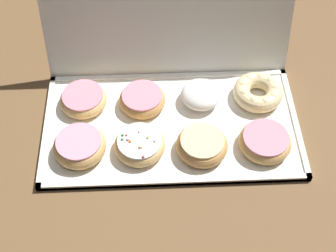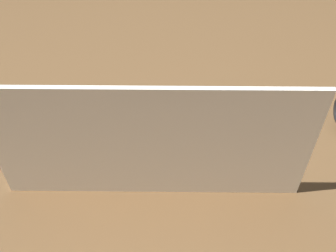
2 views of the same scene
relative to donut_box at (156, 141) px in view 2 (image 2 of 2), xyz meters
The scene contains 11 objects.
ground_plane 0.01m from the donut_box, ahead, with size 3.00×3.00×0.00m, color brown.
donut_box is the anchor object (origin of this frame).
box_lid_open 0.25m from the donut_box, 90.00° to the left, with size 0.57×0.30×0.01m, color white.
pink_frosted_donut_0 0.21m from the donut_box, 162.08° to the right, with size 0.11×0.11×0.04m.
sprinkle_donut_1 0.10m from the donut_box, 137.82° to the right, with size 0.11×0.11×0.04m.
glazed_ring_donut_2 0.10m from the donut_box, 49.19° to the right, with size 0.11×0.11×0.04m.
pink_frosted_donut_3 0.21m from the donut_box, 18.79° to the right, with size 0.11×0.11×0.04m.
pink_frosted_donut_4 0.21m from the donut_box, 161.13° to the left, with size 0.11×0.11×0.03m.
pink_frosted_donut_5 0.09m from the donut_box, 136.16° to the left, with size 0.11×0.11×0.04m.
powdered_filled_donut_6 0.10m from the donut_box, 43.64° to the left, with size 0.09×0.09×0.04m.
cruller_donut_7 0.22m from the donut_box, 19.19° to the left, with size 0.12×0.12×0.04m.
Camera 2 is at (-0.04, 0.90, 0.69)m, focal length 53.53 mm.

